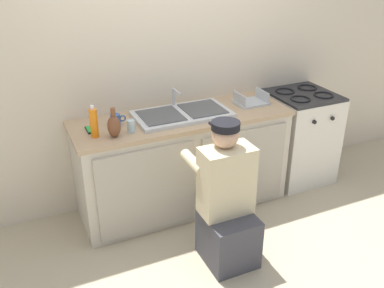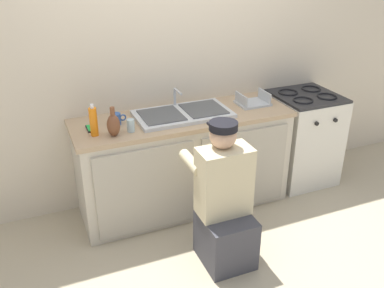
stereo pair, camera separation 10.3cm
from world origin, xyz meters
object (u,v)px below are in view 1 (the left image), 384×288
(sink_double_basin, at_px, (182,114))
(stove_range, at_px, (299,136))
(plumber_person, at_px, (227,206))
(soap_bottle_orange, at_px, (94,123))
(coffee_mug, at_px, (116,120))
(vase_decorative, at_px, (114,126))
(water_glass, at_px, (131,126))
(dish_rack_tray, at_px, (251,101))
(cell_phone, at_px, (91,130))

(sink_double_basin, height_order, stove_range, sink_double_basin)
(stove_range, distance_m, plumber_person, 1.48)
(plumber_person, relative_size, soap_bottle_orange, 4.42)
(coffee_mug, distance_m, vase_decorative, 0.22)
(water_glass, relative_size, dish_rack_tray, 0.36)
(stove_range, bearing_deg, plumber_person, -147.46)
(dish_rack_tray, height_order, vase_decorative, vase_decorative)
(coffee_mug, bearing_deg, plumber_person, -55.47)
(stove_range, xyz_separation_m, dish_rack_tray, (-0.58, 0.01, 0.45))
(soap_bottle_orange, bearing_deg, stove_range, 3.13)
(stove_range, xyz_separation_m, coffee_mug, (-1.82, 0.03, 0.48))
(sink_double_basin, bearing_deg, cell_phone, 178.76)
(sink_double_basin, height_order, dish_rack_tray, sink_double_basin)
(soap_bottle_orange, relative_size, vase_decorative, 1.09)
(stove_range, bearing_deg, sink_double_basin, 179.90)
(sink_double_basin, bearing_deg, vase_decorative, -164.33)
(soap_bottle_orange, bearing_deg, vase_decorative, -24.98)
(stove_range, bearing_deg, vase_decorative, -174.74)
(plumber_person, bearing_deg, water_glass, 127.32)
(plumber_person, xyz_separation_m, vase_decorative, (-0.63, 0.62, 0.51))
(soap_bottle_orange, xyz_separation_m, dish_rack_tray, (1.44, 0.12, -0.09))
(soap_bottle_orange, height_order, dish_rack_tray, soap_bottle_orange)
(coffee_mug, relative_size, vase_decorative, 0.55)
(water_glass, bearing_deg, stove_range, 4.78)
(plumber_person, bearing_deg, vase_decorative, 135.46)
(water_glass, bearing_deg, coffee_mug, 112.34)
(dish_rack_tray, bearing_deg, soap_bottle_orange, -175.13)
(stove_range, distance_m, water_glass, 1.81)
(stove_range, height_order, cell_phone, stove_range)
(plumber_person, height_order, dish_rack_tray, plumber_person)
(vase_decorative, bearing_deg, water_glass, 11.23)
(sink_double_basin, distance_m, soap_bottle_orange, 0.77)
(stove_range, height_order, plumber_person, plumber_person)
(coffee_mug, relative_size, soap_bottle_orange, 0.50)
(sink_double_basin, xyz_separation_m, vase_decorative, (-0.62, -0.18, 0.07))
(coffee_mug, relative_size, cell_phone, 0.90)
(dish_rack_tray, bearing_deg, coffee_mug, 179.25)
(water_glass, distance_m, dish_rack_tray, 1.18)
(plumber_person, xyz_separation_m, dish_rack_tray, (0.67, 0.81, 0.44))
(coffee_mug, height_order, soap_bottle_orange, soap_bottle_orange)
(stove_range, relative_size, vase_decorative, 3.93)
(sink_double_basin, height_order, coffee_mug, sink_double_basin)
(soap_bottle_orange, distance_m, vase_decorative, 0.15)
(coffee_mug, distance_m, cell_phone, 0.21)
(dish_rack_tray, bearing_deg, water_glass, -172.27)
(coffee_mug, relative_size, dish_rack_tray, 0.45)
(sink_double_basin, bearing_deg, water_glass, -163.11)
(cell_phone, distance_m, water_glass, 0.32)
(coffee_mug, height_order, dish_rack_tray, dish_rack_tray)
(coffee_mug, distance_m, dish_rack_tray, 1.24)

